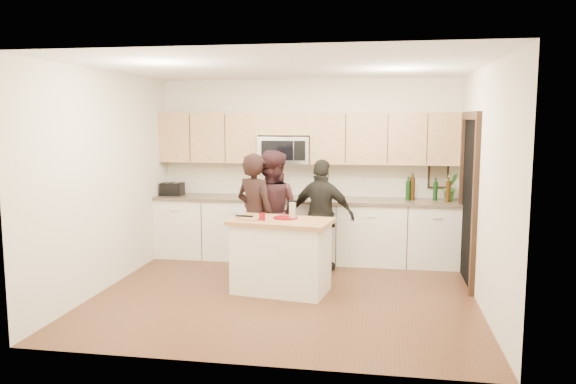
% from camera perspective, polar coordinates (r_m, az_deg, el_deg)
% --- Properties ---
extents(floor, '(4.50, 4.50, 0.00)m').
position_cam_1_polar(floor, '(6.91, -0.31, -10.34)').
color(floor, '#54321D').
rests_on(floor, ground).
extents(room_shell, '(4.52, 4.02, 2.71)m').
position_cam_1_polar(room_shell, '(6.59, -0.32, 4.14)').
color(room_shell, beige).
rests_on(room_shell, ground).
extents(back_cabinetry, '(4.50, 0.66, 0.94)m').
position_cam_1_polar(back_cabinetry, '(8.41, 1.66, -3.80)').
color(back_cabinetry, white).
rests_on(back_cabinetry, ground).
extents(upper_cabinetry, '(4.50, 0.33, 0.75)m').
position_cam_1_polar(upper_cabinetry, '(8.39, 2.05, 5.61)').
color(upper_cabinetry, tan).
rests_on(upper_cabinetry, ground).
extents(microwave, '(0.76, 0.41, 0.40)m').
position_cam_1_polar(microwave, '(8.42, -0.31, 4.31)').
color(microwave, silver).
rests_on(microwave, ground).
extents(doorway, '(0.06, 1.25, 2.20)m').
position_cam_1_polar(doorway, '(7.53, 17.89, -0.19)').
color(doorway, black).
rests_on(doorway, ground).
extents(framed_picture, '(0.30, 0.03, 0.38)m').
position_cam_1_polar(framed_picture, '(8.55, 15.02, 1.62)').
color(framed_picture, black).
rests_on(framed_picture, ground).
extents(dish_towel, '(0.34, 0.60, 0.48)m').
position_cam_1_polar(dish_towel, '(8.35, -4.99, -1.60)').
color(dish_towel, white).
rests_on(dish_towel, ground).
extents(island, '(1.29, 0.88, 0.90)m').
position_cam_1_polar(island, '(6.89, -0.69, -6.46)').
color(island, white).
rests_on(island, ground).
extents(red_plate, '(0.30, 0.30, 0.02)m').
position_cam_1_polar(red_plate, '(6.87, -0.28, -2.63)').
color(red_plate, maroon).
rests_on(red_plate, island).
extents(box_grater, '(0.09, 0.06, 0.22)m').
position_cam_1_polar(box_grater, '(6.81, 0.48, -1.72)').
color(box_grater, silver).
rests_on(box_grater, red_plate).
extents(drink_glass, '(0.07, 0.07, 0.09)m').
position_cam_1_polar(drink_glass, '(6.74, -2.63, -2.53)').
color(drink_glass, maroon).
rests_on(drink_glass, island).
extents(cutting_board, '(0.25, 0.21, 0.02)m').
position_cam_1_polar(cutting_board, '(6.82, -3.85, -2.73)').
color(cutting_board, '#AD7448').
rests_on(cutting_board, island).
extents(tongs, '(0.23, 0.07, 0.02)m').
position_cam_1_polar(tongs, '(6.91, -4.47, -2.45)').
color(tongs, black).
rests_on(tongs, cutting_board).
extents(knife, '(0.18, 0.05, 0.01)m').
position_cam_1_polar(knife, '(6.73, -4.72, -2.77)').
color(knife, silver).
rests_on(knife, cutting_board).
extents(toaster, '(0.32, 0.24, 0.20)m').
position_cam_1_polar(toaster, '(8.81, -11.67, 0.30)').
color(toaster, black).
rests_on(toaster, back_cabinetry).
extents(bottle_cluster, '(0.65, 0.22, 0.39)m').
position_cam_1_polar(bottle_cluster, '(8.31, 14.26, 0.37)').
color(bottle_cluster, black).
rests_on(bottle_cluster, back_cabinetry).
extents(orchid, '(0.29, 0.27, 0.41)m').
position_cam_1_polar(orchid, '(8.32, 16.19, 0.50)').
color(orchid, '#3A7A31').
rests_on(orchid, back_cabinetry).
extents(woman_left, '(0.72, 0.64, 1.67)m').
position_cam_1_polar(woman_left, '(7.43, -3.34, -2.47)').
color(woman_left, black).
rests_on(woman_left, ground).
extents(woman_center, '(0.93, 0.79, 1.70)m').
position_cam_1_polar(woman_center, '(7.57, -1.75, -2.15)').
color(woman_center, '#31181C').
rests_on(woman_center, ground).
extents(woman_right, '(0.98, 0.58, 1.56)m').
position_cam_1_polar(woman_right, '(7.77, 3.48, -2.42)').
color(woman_right, black).
rests_on(woman_right, ground).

